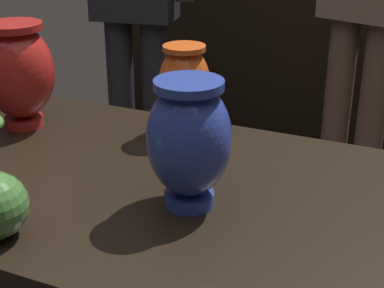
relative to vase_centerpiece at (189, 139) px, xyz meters
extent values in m
cube|color=black|center=(-0.01, 0.04, -0.14)|extent=(1.20, 0.64, 0.05)
cube|color=black|center=(-0.01, 2.24, -0.44)|extent=(2.60, 0.40, 0.95)
cylinder|color=#2D429E|center=(0.00, 0.00, -0.11)|extent=(0.08, 0.08, 0.02)
ellipsoid|color=#2D429E|center=(0.00, 0.00, 0.00)|extent=(0.14, 0.14, 0.19)
cylinder|color=#2D429E|center=(0.00, 0.00, 0.09)|extent=(0.11, 0.11, 0.01)
cylinder|color=#E55B1E|center=(-0.14, 0.28, -0.11)|extent=(0.06, 0.06, 0.02)
ellipsoid|color=#E55B1E|center=(-0.14, 0.28, -0.02)|extent=(0.11, 0.11, 0.17)
cylinder|color=#E55B1E|center=(-0.14, 0.28, 0.07)|extent=(0.09, 0.09, 0.01)
cylinder|color=red|center=(-0.48, 0.17, -0.11)|extent=(0.08, 0.08, 0.02)
ellipsoid|color=red|center=(-0.48, 0.17, 0.01)|extent=(0.15, 0.15, 0.21)
cylinder|color=red|center=(-0.48, 0.17, 0.10)|extent=(0.12, 0.12, 0.01)
cylinder|color=brown|center=(0.12, 1.46, -0.50)|extent=(0.11, 0.11, 0.84)
cylinder|color=brown|center=(-0.02, 1.50, -0.50)|extent=(0.11, 0.11, 0.84)
cylinder|color=#232328|center=(-0.73, 1.26, -0.51)|extent=(0.11, 0.11, 0.81)
cylinder|color=#232328|center=(-0.88, 1.23, -0.51)|extent=(0.11, 0.11, 0.81)
camera|label=1|loc=(0.36, -0.78, 0.37)|focal=55.00mm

